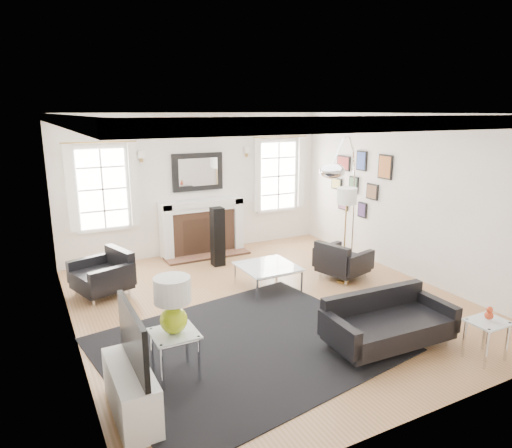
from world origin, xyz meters
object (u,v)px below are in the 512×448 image
armchair_left (105,275)px  arc_floor_lamp (344,203)px  sofa (386,323)px  gourd_lamp (173,301)px  armchair_right (341,262)px  fireplace (202,228)px  coffee_table (268,267)px

armchair_left → arc_floor_lamp: 3.99m
sofa → gourd_lamp: bearing=168.5°
arc_floor_lamp → armchair_right: bearing=52.0°
armchair_left → gourd_lamp: gourd_lamp is taller
fireplace → arc_floor_lamp: bearing=-61.2°
fireplace → sofa: (0.65, -4.58, -0.26)m
armchair_right → arc_floor_lamp: arc_floor_lamp is taller
fireplace → coffee_table: bearing=-83.8°
fireplace → arc_floor_lamp: arc_floor_lamp is taller
sofa → armchair_left: (-2.80, 3.27, 0.03)m
fireplace → gourd_lamp: gourd_lamp is taller
gourd_lamp → arc_floor_lamp: size_ratio=0.25×
coffee_table → gourd_lamp: gourd_lamp is taller
coffee_table → gourd_lamp: size_ratio=1.42×
coffee_table → gourd_lamp: (-2.13, -1.78, 0.53)m
armchair_left → sofa: bearing=-49.5°
fireplace → arc_floor_lamp: (1.45, -2.65, 0.84)m
fireplace → sofa: fireplace is taller
fireplace → armchair_left: 2.52m
armchair_right → sofa: bearing=-114.1°
sofa → coffee_table: 2.33m
sofa → gourd_lamp: 2.65m
gourd_lamp → arc_floor_lamp: 3.65m
arc_floor_lamp → coffee_table: bearing=163.2°
arc_floor_lamp → sofa: bearing=-112.5°
armchair_left → coffee_table: 2.59m
sofa → arc_floor_lamp: (0.80, 1.93, 1.09)m
fireplace → gourd_lamp: (-1.88, -4.06, 0.35)m
armchair_right → arc_floor_lamp: 1.10m
sofa → coffee_table: (-0.40, 2.29, 0.08)m
coffee_table → arc_floor_lamp: size_ratio=0.35×
sofa → arc_floor_lamp: arc_floor_lamp is taller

